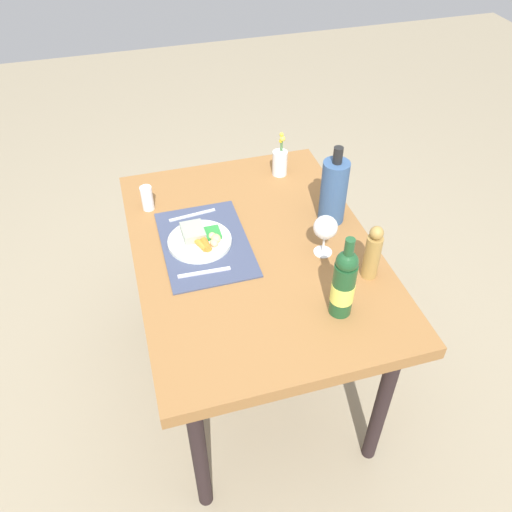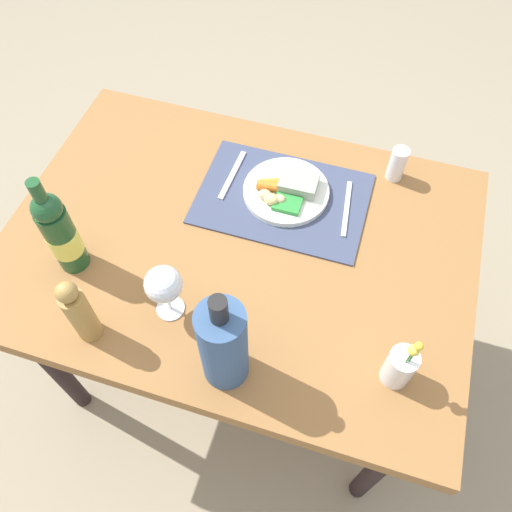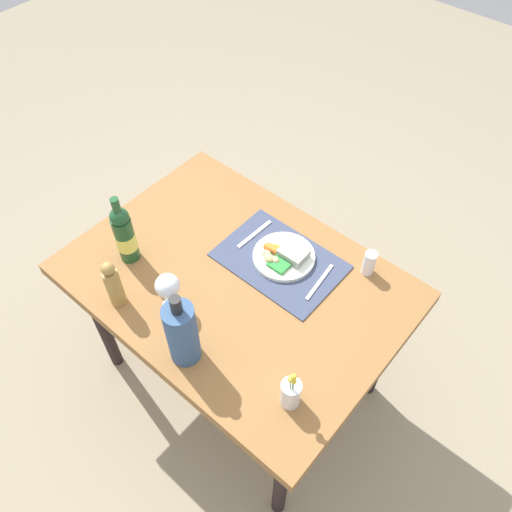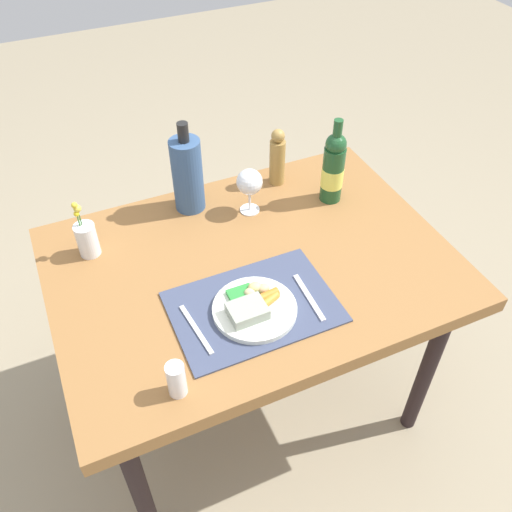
% 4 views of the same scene
% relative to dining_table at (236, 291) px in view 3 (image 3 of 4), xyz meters
% --- Properties ---
extents(ground_plane, '(8.00, 8.00, 0.00)m').
position_rel_dining_table_xyz_m(ground_plane, '(0.00, 0.00, -0.67)').
color(ground_plane, gray).
extents(dining_table, '(1.17, 0.84, 0.75)m').
position_rel_dining_table_xyz_m(dining_table, '(0.00, 0.00, 0.00)').
color(dining_table, olive).
rests_on(dining_table, ground_plane).
extents(placemat, '(0.44, 0.30, 0.01)m').
position_rel_dining_table_xyz_m(placemat, '(-0.07, -0.16, 0.08)').
color(placemat, '#3B435E').
rests_on(placemat, dining_table).
extents(dinner_plate, '(0.23, 0.23, 0.05)m').
position_rel_dining_table_xyz_m(dinner_plate, '(-0.08, -0.18, 0.10)').
color(dinner_plate, silver).
rests_on(dinner_plate, placemat).
extents(fork, '(0.03, 0.18, 0.00)m').
position_rel_dining_table_xyz_m(fork, '(-0.24, -0.18, 0.08)').
color(fork, silver).
rests_on(fork, placemat).
extents(knife, '(0.02, 0.18, 0.00)m').
position_rel_dining_table_xyz_m(knife, '(0.08, -0.20, 0.08)').
color(knife, silver).
rests_on(knife, placemat).
extents(wine_bottle, '(0.07, 0.07, 0.29)m').
position_rel_dining_table_xyz_m(wine_bottle, '(0.36, 0.17, 0.20)').
color(wine_bottle, '#1D4C27').
rests_on(wine_bottle, dining_table).
extents(wine_glass, '(0.08, 0.08, 0.15)m').
position_rel_dining_table_xyz_m(wine_glass, '(0.09, 0.22, 0.19)').
color(wine_glass, white).
rests_on(wine_glass, dining_table).
extents(flower_vase, '(0.06, 0.06, 0.19)m').
position_rel_dining_table_xyz_m(flower_vase, '(-0.43, 0.23, 0.13)').
color(flower_vase, silver).
rests_on(flower_vase, dining_table).
extents(salt_shaker, '(0.04, 0.04, 0.10)m').
position_rel_dining_table_xyz_m(salt_shaker, '(-0.34, -0.33, 0.13)').
color(salt_shaker, white).
rests_on(salt_shaker, dining_table).
extents(pepper_mill, '(0.05, 0.05, 0.20)m').
position_rel_dining_table_xyz_m(pepper_mill, '(0.24, 0.33, 0.17)').
color(pepper_mill, '#A27D3E').
rests_on(pepper_mill, dining_table).
extents(cooler_bottle, '(0.10, 0.10, 0.31)m').
position_rel_dining_table_xyz_m(cooler_bottle, '(-0.08, 0.32, 0.20)').
color(cooler_bottle, '#35537E').
rests_on(cooler_bottle, dining_table).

